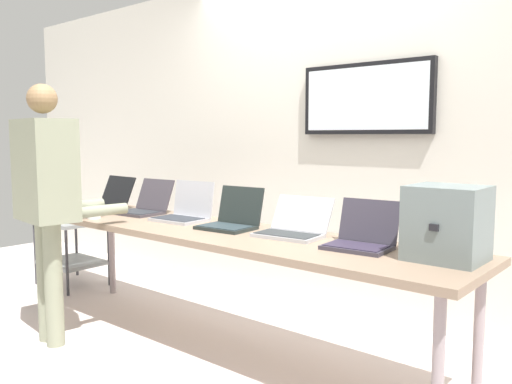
% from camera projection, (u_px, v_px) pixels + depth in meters
% --- Properties ---
extents(ground, '(8.00, 8.00, 0.04)m').
position_uv_depth(ground, '(219.00, 350.00, 3.29)').
color(ground, beige).
extents(back_wall, '(8.00, 0.11, 2.61)m').
position_uv_depth(back_wall, '(323.00, 135.00, 4.01)').
color(back_wall, silver).
rests_on(back_wall, ground).
extents(workbench, '(3.14, 0.70, 0.74)m').
position_uv_depth(workbench, '(218.00, 237.00, 3.22)').
color(workbench, '#8A725D').
rests_on(workbench, ground).
extents(equipment_box, '(0.33, 0.31, 0.34)m').
position_uv_depth(equipment_box, '(447.00, 223.00, 2.40)').
color(equipment_box, slate).
rests_on(equipment_box, workbench).
extents(laptop_station_0, '(0.38, 0.37, 0.24)m').
position_uv_depth(laptop_station_0, '(106.00, 201.00, 4.12)').
color(laptop_station_0, black).
rests_on(laptop_station_0, workbench).
extents(laptop_station_1, '(0.34, 0.36, 0.24)m').
position_uv_depth(laptop_station_1, '(145.00, 206.00, 3.86)').
color(laptop_station_1, '#3B363D').
rests_on(laptop_station_1, workbench).
extents(laptop_station_2, '(0.36, 0.31, 0.26)m').
position_uv_depth(laptop_station_2, '(185.00, 211.00, 3.55)').
color(laptop_station_2, '#B0B0B8').
rests_on(laptop_station_2, workbench).
extents(laptop_station_3, '(0.34, 0.32, 0.25)m').
position_uv_depth(laptop_station_3, '(232.00, 219.00, 3.25)').
color(laptop_station_3, '#202726').
rests_on(laptop_station_3, workbench).
extents(laptop_station_4, '(0.39, 0.36, 0.21)m').
position_uv_depth(laptop_station_4, '(293.00, 227.00, 3.00)').
color(laptop_station_4, '#AFAFB4').
rests_on(laptop_station_4, workbench).
extents(laptop_station_5, '(0.34, 0.31, 0.24)m').
position_uv_depth(laptop_station_5, '(362.00, 237.00, 2.67)').
color(laptop_station_5, '#38333F').
rests_on(laptop_station_5, workbench).
extents(person, '(0.49, 0.63, 1.62)m').
position_uv_depth(person, '(47.00, 189.00, 3.27)').
color(person, gray).
rests_on(person, ground).
extents(coffee_mug, '(0.09, 0.09, 0.09)m').
position_uv_depth(coffee_mug, '(94.00, 212.00, 3.62)').
color(coffee_mug, white).
rests_on(coffee_mug, workbench).
extents(storage_cart, '(0.56, 0.44, 0.58)m').
position_uv_depth(storage_cart, '(72.00, 242.00, 4.63)').
color(storage_cart, gray).
rests_on(storage_cart, ground).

